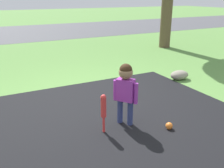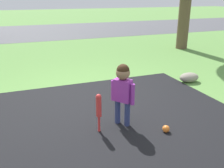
# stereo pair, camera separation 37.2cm
# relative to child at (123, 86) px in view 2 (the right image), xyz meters

# --- Properties ---
(ground_plane) EXTENTS (60.00, 60.00, 0.00)m
(ground_plane) POSITION_rel_child_xyz_m (-0.21, 0.89, -0.57)
(ground_plane) COLOR #5B8C42
(street_strip) EXTENTS (40.00, 6.00, 0.01)m
(street_strip) POSITION_rel_child_xyz_m (-0.21, 10.21, -0.57)
(street_strip) COLOR #4C4C51
(street_strip) RESTS_ON ground
(child) EXTENTS (0.25, 0.30, 0.88)m
(child) POSITION_rel_child_xyz_m (0.00, 0.00, 0.00)
(child) COLOR navy
(child) RESTS_ON ground
(baseball_bat) EXTENTS (0.07, 0.07, 0.54)m
(baseball_bat) POSITION_rel_child_xyz_m (-0.37, -0.08, -0.22)
(baseball_bat) COLOR red
(baseball_bat) RESTS_ON ground
(sports_ball) EXTENTS (0.10, 0.10, 0.10)m
(sports_ball) POSITION_rel_child_xyz_m (0.45, -0.41, -0.52)
(sports_ball) COLOR orange
(sports_ball) RESTS_ON ground
(edging_rock) EXTENTS (0.42, 0.29, 0.20)m
(edging_rock) POSITION_rel_child_xyz_m (2.03, 1.17, -0.47)
(edging_rock) COLOR gray
(edging_rock) RESTS_ON ground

